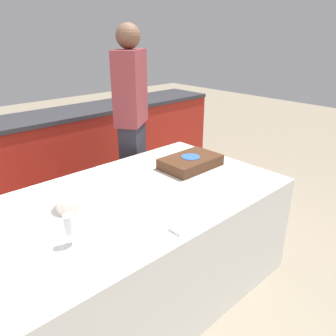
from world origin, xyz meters
TOP-DOWN VIEW (x-y plane):
  - ground_plane at (0.00, 0.00)m, footprint 14.00×14.00m
  - back_counter at (0.00, 1.63)m, footprint 4.40×0.58m
  - dining_table at (0.00, 0.00)m, footprint 1.92×1.12m
  - cake at (0.59, 0.07)m, footprint 0.47×0.32m
  - plate_stack at (-0.34, 0.10)m, footprint 0.21×0.21m
  - wine_glass at (-0.52, -0.21)m, footprint 0.07×0.07m
  - side_plate_near_cake at (0.55, 0.37)m, footprint 0.19×0.19m
  - utensil_pile at (-0.02, -0.47)m, footprint 0.15×0.08m
  - person_cutting_cake at (0.59, 0.78)m, footprint 0.42×0.38m

SIDE VIEW (x-z plane):
  - ground_plane at x=0.00m, z-range 0.00..0.00m
  - dining_table at x=0.00m, z-range 0.00..0.73m
  - back_counter at x=0.00m, z-range 0.00..0.92m
  - side_plate_near_cake at x=0.55m, z-range 0.73..0.74m
  - utensil_pile at x=-0.02m, z-range 0.73..0.75m
  - plate_stack at x=-0.34m, z-range 0.73..0.81m
  - cake at x=0.59m, z-range 0.73..0.82m
  - wine_glass at x=-0.52m, z-range 0.76..0.92m
  - person_cutting_cake at x=0.59m, z-range 0.04..1.77m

